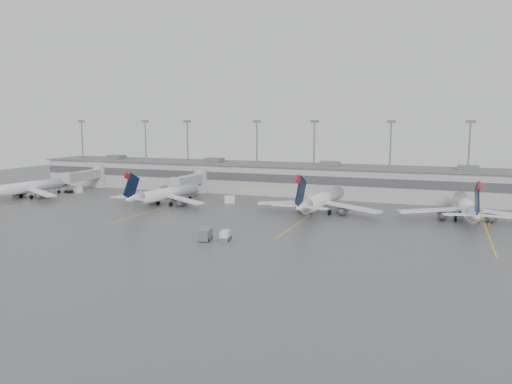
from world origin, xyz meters
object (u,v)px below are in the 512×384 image
(jet_far_left, at_px, (27,187))
(baggage_tug, at_px, (225,237))
(jet_mid_left, at_px, (165,194))
(jet_mid_right, at_px, (321,200))
(jet_far_right, at_px, (467,207))

(jet_far_left, height_order, baggage_tug, jet_far_left)
(jet_mid_left, bearing_deg, jet_mid_right, 11.57)
(jet_mid_right, bearing_deg, jet_far_right, 9.52)
(jet_mid_left, relative_size, jet_mid_right, 0.91)
(jet_mid_right, distance_m, jet_far_right, 29.86)
(jet_mid_left, relative_size, baggage_tug, 9.93)
(jet_far_left, bearing_deg, baggage_tug, -13.24)
(jet_far_right, relative_size, baggage_tug, 10.69)
(jet_mid_left, relative_size, jet_far_right, 0.93)
(jet_far_left, xyz_separation_m, jet_far_right, (107.85, 8.04, 0.10))
(jet_far_left, bearing_deg, jet_mid_left, 11.03)
(jet_mid_right, bearing_deg, baggage_tug, -102.82)
(jet_mid_right, relative_size, jet_far_right, 1.02)
(jet_far_left, distance_m, jet_mid_left, 40.25)
(jet_mid_left, height_order, baggage_tug, jet_mid_left)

